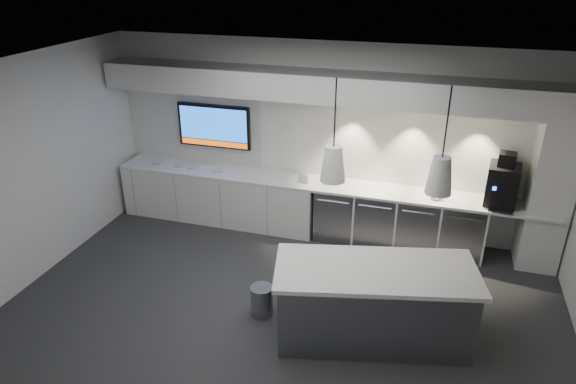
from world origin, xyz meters
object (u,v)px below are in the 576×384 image
(wall_tv, at_px, (214,126))
(island, at_px, (373,303))
(bin, at_px, (262,300))
(coffee_machine, at_px, (503,183))

(wall_tv, bearing_deg, island, -39.54)
(bin, bearing_deg, coffee_machine, 38.45)
(wall_tv, relative_size, coffee_machine, 1.65)
(wall_tv, height_order, bin, wall_tv)
(bin, height_order, coffee_machine, coffee_machine)
(wall_tv, bearing_deg, coffee_machine, -3.14)
(wall_tv, bearing_deg, bin, -56.03)
(island, xyz_separation_m, coffee_machine, (1.44, 2.27, 0.73))
(coffee_machine, bearing_deg, wall_tv, -176.12)
(bin, relative_size, coffee_machine, 0.52)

